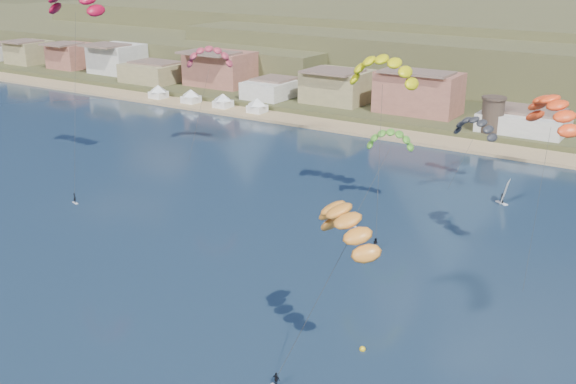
{
  "coord_description": "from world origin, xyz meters",
  "views": [
    {
      "loc": [
        50.18,
        -45.69,
        42.43
      ],
      "look_at": [
        0.0,
        32.0,
        10.0
      ],
      "focal_mm": 42.47,
      "sensor_mm": 36.0,
      "label": 1
    }
  ],
  "objects_px": {
    "kitesurfer_green": "(390,137)",
    "buoy": "(362,349)",
    "watchtower": "(493,114)",
    "kitesurfer_yellow": "(383,66)",
    "kitesurfer_orange": "(348,218)",
    "windsurfer": "(503,196)"
  },
  "relations": [
    {
      "from": "kitesurfer_yellow",
      "to": "kitesurfer_orange",
      "type": "bearing_deg",
      "value": -68.32
    },
    {
      "from": "kitesurfer_green",
      "to": "windsurfer",
      "type": "relative_size",
      "value": 3.75
    },
    {
      "from": "kitesurfer_yellow",
      "to": "buoy",
      "type": "xyz_separation_m",
      "value": [
        18.17,
        -41.24,
        -24.99
      ]
    },
    {
      "from": "watchtower",
      "to": "kitesurfer_green",
      "type": "bearing_deg",
      "value": -91.32
    },
    {
      "from": "windsurfer",
      "to": "buoy",
      "type": "distance_m",
      "value": 56.64
    },
    {
      "from": "kitesurfer_orange",
      "to": "buoy",
      "type": "distance_m",
      "value": 17.93
    },
    {
      "from": "kitesurfer_yellow",
      "to": "kitesurfer_orange",
      "type": "relative_size",
      "value": 1.49
    },
    {
      "from": "watchtower",
      "to": "kitesurfer_yellow",
      "type": "bearing_deg",
      "value": -92.14
    },
    {
      "from": "kitesurfer_green",
      "to": "buoy",
      "type": "height_order",
      "value": "kitesurfer_green"
    },
    {
      "from": "watchtower",
      "to": "kitesurfer_orange",
      "type": "distance_m",
      "value": 105.17
    },
    {
      "from": "kitesurfer_yellow",
      "to": "windsurfer",
      "type": "distance_m",
      "value": 33.24
    },
    {
      "from": "kitesurfer_yellow",
      "to": "kitesurfer_orange",
      "type": "height_order",
      "value": "kitesurfer_yellow"
    },
    {
      "from": "buoy",
      "to": "kitesurfer_green",
      "type": "bearing_deg",
      "value": 111.73
    },
    {
      "from": "kitesurfer_orange",
      "to": "buoy",
      "type": "relative_size",
      "value": 28.5
    },
    {
      "from": "watchtower",
      "to": "kitesurfer_green",
      "type": "relative_size",
      "value": 0.52
    },
    {
      "from": "kitesurfer_yellow",
      "to": "kitesurfer_orange",
      "type": "xyz_separation_m",
      "value": [
        18.13,
        -45.61,
        -7.6
      ]
    },
    {
      "from": "kitesurfer_green",
      "to": "buoy",
      "type": "relative_size",
      "value": 23.53
    },
    {
      "from": "kitesurfer_orange",
      "to": "kitesurfer_green",
      "type": "relative_size",
      "value": 1.21
    },
    {
      "from": "watchtower",
      "to": "kitesurfer_orange",
      "type": "height_order",
      "value": "kitesurfer_orange"
    },
    {
      "from": "kitesurfer_orange",
      "to": "kitesurfer_green",
      "type": "xyz_separation_m",
      "value": [
        -17.26,
        47.77,
        -4.59
      ]
    },
    {
      "from": "watchtower",
      "to": "kitesurfer_yellow",
      "type": "height_order",
      "value": "kitesurfer_yellow"
    },
    {
      "from": "watchtower",
      "to": "windsurfer",
      "type": "xyz_separation_m",
      "value": [
        15.36,
        -42.36,
        -4.96
      ]
    }
  ]
}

